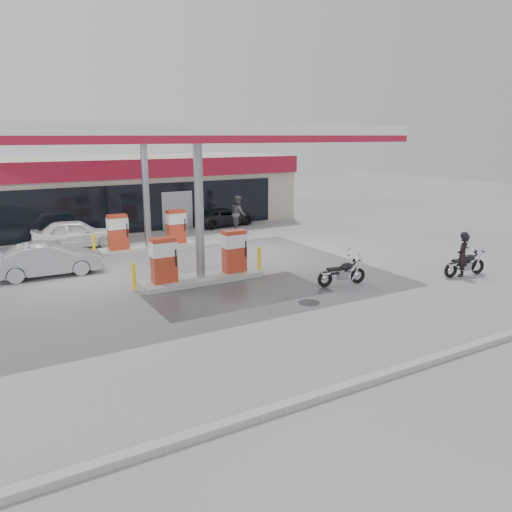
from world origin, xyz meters
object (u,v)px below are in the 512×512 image
Objects in this scene: attendant at (238,213)px; biker_main at (463,255)px; pump_island_near at (201,262)px; main_motorcycle at (465,265)px; parked_car_right at (224,217)px; pump_island_far at (148,235)px; sedan_white at (76,234)px; parked_motorcycle at (342,273)px; hatchback_silver at (47,260)px.

biker_main is at bearing -151.75° from attendant.
main_motorcycle is (9.04, -4.42, -0.27)m from pump_island_near.
pump_island_near is 9.88m from biker_main.
pump_island_near is 11.64m from parked_car_right.
pump_island_far reaches higher than sedan_white.
pump_island_near is at bearing 154.67° from parked_motorcycle.
biker_main is 0.42× the size of hatchback_silver.
sedan_white is (-7.03, 11.20, 0.25)m from parked_motorcycle.
biker_main is 14.69m from parked_car_right.
sedan_white is (-11.69, 12.60, -0.14)m from biker_main.
attendant is (5.92, 8.12, 0.28)m from pump_island_near.
biker_main reaches higher than parked_car_right.
hatchback_silver is at bearing 153.84° from parked_motorcycle.
biker_main is (8.85, -10.40, 0.11)m from pump_island_far.
parked_car_right is at bearing 33.89° from pump_island_far.
hatchback_silver is at bearing 142.85° from pump_island_near.
attendant is at bearing 172.12° from parked_car_right.
main_motorcycle is 17.33m from sedan_white.
biker_main reaches higher than parked_motorcycle.
pump_island_near is 2.70× the size of parked_motorcycle.
parked_car_right is (-3.09, 14.42, 0.08)m from main_motorcycle.
sedan_white reaches higher than parked_motorcycle.
main_motorcycle is (9.04, -10.42, -0.27)m from pump_island_far.
sedan_white reaches higher than hatchback_silver.
hatchback_silver reaches higher than parked_motorcycle.
pump_island_near and pump_island_far have the same top height.
attendant reaches higher than parked_motorcycle.
attendant is at bearing -82.57° from sedan_white.
parked_motorcycle is (4.20, -3.00, -0.28)m from pump_island_near.
biker_main is 0.43× the size of parked_car_right.
pump_island_far is at bearing -80.55° from biker_main.
parked_car_right is (8.79, 1.80, -0.15)m from sedan_white.
pump_island_far is (0.00, 6.00, 0.00)m from pump_island_near.
pump_island_far is 2.64× the size of main_motorcycle.
sedan_white is at bearing 109.09° from pump_island_near.
biker_main is at bearing -26.43° from pump_island_near.
sedan_white is 8.98m from parked_car_right.
parked_motorcycle is 11.27m from attendant.
main_motorcycle is at bearing -174.82° from parked_car_right.
pump_island_near reaches higher than parked_car_right.
main_motorcycle is 0.50× the size of hatchback_silver.
parked_car_right is at bearing 14.11° from attendant.
parked_car_right is at bearing 92.57° from parked_motorcycle.
hatchback_silver is (-8.95, 6.60, 0.20)m from parked_motorcycle.
sedan_white is at bearing 104.53° from attendant.
sedan_white is at bearing 140.38° from main_motorcycle.
biker_main is at bearing -178.89° from main_motorcycle.
attendant is (5.92, 2.12, 0.28)m from pump_island_far.
parked_car_right is (1.76, 13.00, 0.09)m from parked_motorcycle.
pump_island_far is 13.80m from main_motorcycle.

